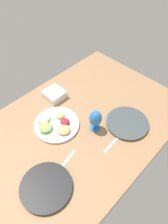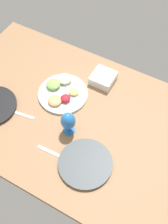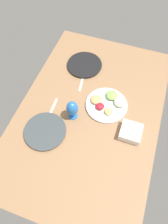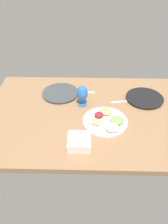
{
  "view_description": "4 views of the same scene",
  "coord_description": "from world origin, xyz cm",
  "views": [
    {
      "loc": [
        59.09,
        64.17,
        115.83
      ],
      "look_at": [
        -9.7,
        -2.26,
        5.19
      ],
      "focal_mm": 33.07,
      "sensor_mm": 36.0,
      "label": 1
    },
    {
      "loc": [
        -54.79,
        77.4,
        144.54
      ],
      "look_at": [
        -10.6,
        -2.39,
        5.19
      ],
      "focal_mm": 45.14,
      "sensor_mm": 36.0,
      "label": 2
    },
    {
      "loc": [
        -76.57,
        -22.37,
        133.64
      ],
      "look_at": [
        -4.61,
        2.68,
        5.19
      ],
      "focal_mm": 33.25,
      "sensor_mm": 36.0,
      "label": 3
    },
    {
      "loc": [
        -2.75,
        -130.85,
        104.82
      ],
      "look_at": [
        -5.79,
        -5.64,
        5.19
      ],
      "focal_mm": 36.04,
      "sensor_mm": 36.0,
      "label": 4
    }
  ],
  "objects": [
    {
      "name": "square_bowl_white",
      "position": [
        -8.07,
        -32.83,
        3.37
      ],
      "size": [
        14.55,
        14.55,
        6.06
      ],
      "color": "white",
      "rests_on": "ground_plane"
    },
    {
      "name": "fork_by_right_plate",
      "position": [
        23.91,
        14.77,
        0.3
      ],
      "size": [
        18.06,
        4.59,
        0.6
      ],
      "primitive_type": "cube",
      "rotation": [
        0.0,
        0.0,
        0.16
      ],
      "color": "silver",
      "rests_on": "ground_plane"
    },
    {
      "name": "hurricane_glass_blue",
      "position": [
        -7.52,
        10.34,
        10.02
      ],
      "size": [
        8.51,
        8.51,
        16.96
      ],
      "color": "blue",
      "rests_on": "ground_plane"
    },
    {
      "name": "dinner_plate_right",
      "position": [
        42.42,
        18.59,
        1.04
      ],
      "size": [
        29.82,
        29.82,
        2.0
      ],
      "color": "#4C4C51",
      "rests_on": "ground_plane"
    },
    {
      "name": "fork_by_left_plate",
      "position": [
        -6.31,
        27.23,
        0.3
      ],
      "size": [
        18.06,
        2.54,
        0.6
      ],
      "primitive_type": "cube",
      "rotation": [
        0.0,
        0.0,
        0.04
      ],
      "color": "silver",
      "rests_on": "ground_plane"
    },
    {
      "name": "ground_plane",
      "position": [
        0.0,
        0.0,
        -2.0
      ],
      "size": [
        160.0,
        104.0,
        4.0
      ],
      "primitive_type": "cube",
      "color": "#99704C"
    },
    {
      "name": "dinner_plate_left",
      "position": [
        -26.17,
        24.3,
        1.01
      ],
      "size": [
        29.86,
        29.86,
        1.95
      ],
      "color": "silver",
      "rests_on": "ground_plane"
    },
    {
      "name": "fruit_platter",
      "position": [
        10.12,
        -11.07,
        1.85
      ],
      "size": [
        31.7,
        31.7,
        5.42
      ],
      "color": "silver",
      "rests_on": "ground_plane"
    }
  ]
}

